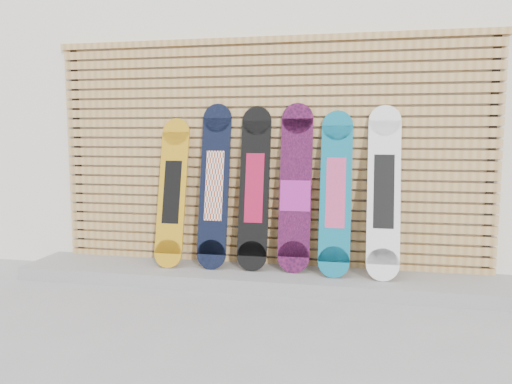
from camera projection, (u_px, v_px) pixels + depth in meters
ground at (264, 309)px, 3.96m from camera, size 80.00×80.00×0.00m
building at (344, 105)px, 7.06m from camera, size 12.00×5.00×3.60m
concrete_step at (261, 277)px, 4.65m from camera, size 4.60×0.70×0.12m
slat_wall at (267, 153)px, 4.80m from camera, size 4.26×0.08×2.29m
snowboard_0 at (172, 192)px, 4.82m from camera, size 0.27×0.36×1.42m
snowboard_1 at (214, 186)px, 4.74m from camera, size 0.28×0.33×1.56m
snowboard_2 at (254, 188)px, 4.68m from camera, size 0.28×0.31×1.53m
snowboard_3 at (295, 189)px, 4.61m from camera, size 0.30×0.30×1.56m
snowboard_4 at (336, 193)px, 4.49m from camera, size 0.28×0.38×1.49m
snowboard_5 at (384, 191)px, 4.40m from camera, size 0.29×0.40×1.53m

